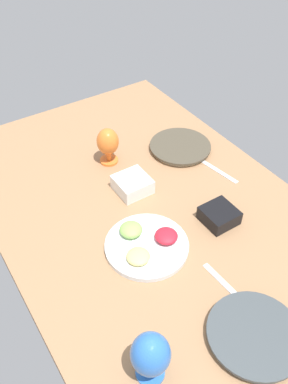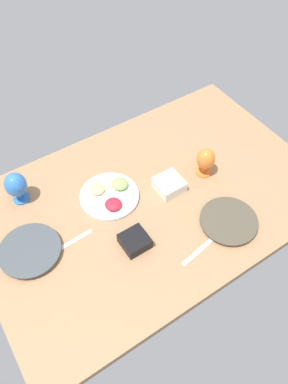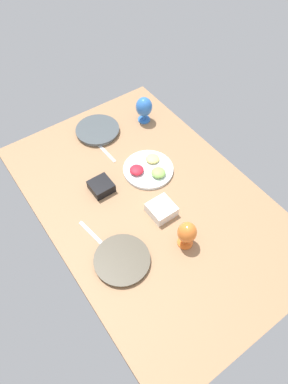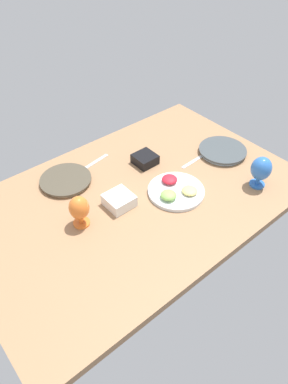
# 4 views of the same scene
# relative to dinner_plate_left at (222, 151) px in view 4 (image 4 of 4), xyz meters

# --- Properties ---
(ground_plane) EXTENTS (1.60, 1.04, 0.04)m
(ground_plane) POSITION_rel_dinner_plate_left_xyz_m (0.59, -0.04, -0.03)
(ground_plane) COLOR #99704C
(dinner_plate_left) EXTENTS (0.26, 0.26, 0.03)m
(dinner_plate_left) POSITION_rel_dinner_plate_left_xyz_m (0.00, 0.00, 0.00)
(dinner_plate_left) COLOR silver
(dinner_plate_left) RESTS_ON ground_plane
(dinner_plate_right) EXTENTS (0.26, 0.26, 0.02)m
(dinner_plate_right) POSITION_rel_dinner_plate_left_xyz_m (0.79, -0.34, -0.00)
(dinner_plate_right) COLOR beige
(dinner_plate_right) RESTS_ON ground_plane
(fruit_platter) EXTENTS (0.28, 0.28, 0.05)m
(fruit_platter) POSITION_rel_dinner_plate_left_xyz_m (0.43, 0.07, 0.00)
(fruit_platter) COLOR silver
(fruit_platter) RESTS_ON ground_plane
(hurricane_glass_orange) EXTENTS (0.09, 0.09, 0.16)m
(hurricane_glass_orange) POSITION_rel_dinner_plate_left_xyz_m (0.89, -0.05, 0.08)
(hurricane_glass_orange) COLOR orange
(hurricane_glass_orange) RESTS_ON ground_plane
(hurricane_glass_blue) EXTENTS (0.10, 0.10, 0.17)m
(hurricane_glass_blue) POSITION_rel_dinner_plate_left_xyz_m (0.07, 0.29, 0.09)
(hurricane_glass_blue) COLOR blue
(hurricane_glass_blue) RESTS_ON ground_plane
(square_bowl_black) EXTENTS (0.11, 0.11, 0.05)m
(square_bowl_black) POSITION_rel_dinner_plate_left_xyz_m (0.39, -0.21, 0.01)
(square_bowl_black) COLOR black
(square_bowl_black) RESTS_ON ground_plane
(square_bowl_white) EXTENTS (0.12, 0.12, 0.06)m
(square_bowl_white) POSITION_rel_dinner_plate_left_xyz_m (0.69, -0.04, 0.02)
(square_bowl_white) COLOR white
(square_bowl_white) RESTS_ON ground_plane
(fork_by_left_plate) EXTENTS (0.18, 0.03, 0.01)m
(fork_by_left_plate) POSITION_rel_dinner_plate_left_xyz_m (0.17, -0.05, -0.01)
(fork_by_left_plate) COLOR silver
(fork_by_left_plate) RESTS_ON ground_plane
(fork_by_right_plate) EXTENTS (0.18, 0.05, 0.01)m
(fork_by_right_plate) POSITION_rel_dinner_plate_left_xyz_m (0.59, -0.38, -0.01)
(fork_by_right_plate) COLOR silver
(fork_by_right_plate) RESTS_ON ground_plane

